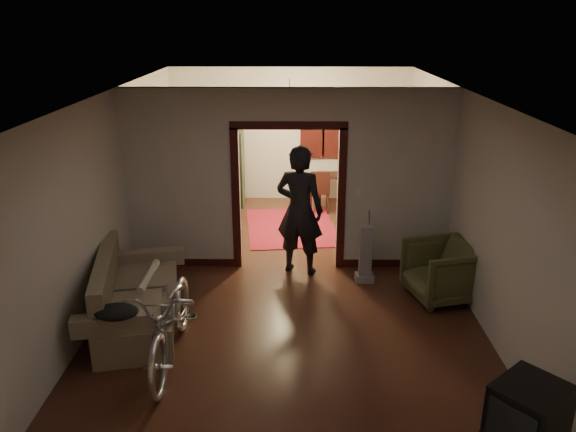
{
  "coord_description": "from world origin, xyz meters",
  "views": [
    {
      "loc": [
        0.07,
        -7.49,
        3.76
      ],
      "look_at": [
        0.0,
        -0.3,
        1.2
      ],
      "focal_mm": 35.0,
      "sensor_mm": 36.0,
      "label": 1
    }
  ],
  "objects_px": {
    "bicycle": "(171,318)",
    "desk": "(339,190)",
    "sofa": "(135,292)",
    "armchair": "(442,271)",
    "locker": "(224,169)",
    "person": "(300,210)"
  },
  "relations": [
    {
      "from": "bicycle",
      "to": "desk",
      "type": "relative_size",
      "value": 2.29
    },
    {
      "from": "desk",
      "to": "armchair",
      "type": "bearing_deg",
      "value": -89.08
    },
    {
      "from": "bicycle",
      "to": "person",
      "type": "relative_size",
      "value": 1.02
    },
    {
      "from": "sofa",
      "to": "bicycle",
      "type": "xyz_separation_m",
      "value": [
        0.63,
        -0.78,
        0.07
      ]
    },
    {
      "from": "bicycle",
      "to": "locker",
      "type": "distance_m",
      "value": 5.63
    },
    {
      "from": "person",
      "to": "desk",
      "type": "relative_size",
      "value": 2.25
    },
    {
      "from": "armchair",
      "to": "locker",
      "type": "bearing_deg",
      "value": -154.1
    },
    {
      "from": "sofa",
      "to": "person",
      "type": "bearing_deg",
      "value": 25.66
    },
    {
      "from": "bicycle",
      "to": "person",
      "type": "height_order",
      "value": "person"
    },
    {
      "from": "sofa",
      "to": "desk",
      "type": "bearing_deg",
      "value": 46.82
    },
    {
      "from": "person",
      "to": "desk",
      "type": "bearing_deg",
      "value": -87.23
    },
    {
      "from": "sofa",
      "to": "locker",
      "type": "relative_size",
      "value": 1.26
    },
    {
      "from": "bicycle",
      "to": "desk",
      "type": "bearing_deg",
      "value": 66.93
    },
    {
      "from": "person",
      "to": "sofa",
      "type": "bearing_deg",
      "value": 55.11
    },
    {
      "from": "armchair",
      "to": "locker",
      "type": "xyz_separation_m",
      "value": [
        -3.5,
        4.08,
        0.38
      ]
    },
    {
      "from": "sofa",
      "to": "bicycle",
      "type": "distance_m",
      "value": 1.01
    },
    {
      "from": "person",
      "to": "bicycle",
      "type": "bearing_deg",
      "value": 75.94
    },
    {
      "from": "sofa",
      "to": "locker",
      "type": "xyz_separation_m",
      "value": [
        0.58,
        4.84,
        0.33
      ]
    },
    {
      "from": "desk",
      "to": "sofa",
      "type": "bearing_deg",
      "value": -135.54
    },
    {
      "from": "bicycle",
      "to": "armchair",
      "type": "distance_m",
      "value": 3.79
    },
    {
      "from": "person",
      "to": "desk",
      "type": "distance_m",
      "value": 3.44
    },
    {
      "from": "armchair",
      "to": "sofa",
      "type": "bearing_deg",
      "value": -94.27
    }
  ]
}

